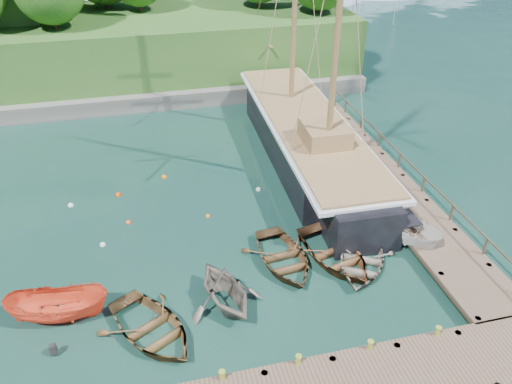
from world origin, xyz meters
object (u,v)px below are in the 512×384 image
motorboat_orange (62,319)px  rowboat_4 (334,260)px  rowboat_0 (153,335)px  cabin_boat_white (401,240)px  schooner (306,140)px  rowboat_3 (360,267)px  rowboat_1 (225,304)px  rowboat_2 (283,263)px

motorboat_orange → rowboat_4: bearing=-76.2°
rowboat_4 → rowboat_0: bearing=-178.4°
cabin_boat_white → schooner: schooner is taller
rowboat_3 → motorboat_orange: (-14.29, -0.09, 0.00)m
rowboat_0 → rowboat_1: (3.37, 1.05, 0.00)m
motorboat_orange → cabin_boat_white: size_ratio=0.95×
rowboat_1 → rowboat_3: (7.07, 0.94, 0.00)m
motorboat_orange → rowboat_2: bearing=-73.4°
cabin_boat_white → rowboat_0: bearing=173.3°
rowboat_0 → rowboat_4: (9.33, 2.80, 0.00)m
rowboat_3 → rowboat_0: bearing=-138.3°
rowboat_4 → motorboat_orange: 13.20m
motorboat_orange → cabin_boat_white: bearing=-74.8°
rowboat_3 → cabin_boat_white: cabin_boat_white is taller
rowboat_2 → motorboat_orange: (-10.57, -1.24, 0.00)m
rowboat_3 → rowboat_4: size_ratio=0.91×
cabin_boat_white → motorboat_orange: bearing=164.0°
rowboat_3 → rowboat_4: bearing=175.1°
rowboat_4 → schooner: bearing=63.8°
rowboat_0 → cabin_boat_white: cabin_boat_white is taller
rowboat_3 → schooner: schooner is taller
rowboat_4 → rowboat_1: bearing=-178.7°
rowboat_4 → rowboat_2: bearing=157.3°
rowboat_1 → cabin_boat_white: (10.07, 2.46, 0.00)m
rowboat_2 → cabin_boat_white: (6.72, 0.36, 0.00)m
rowboat_2 → rowboat_3: bearing=-23.4°
rowboat_0 → motorboat_orange: (-3.85, 1.91, 0.00)m
rowboat_1 → schooner: bearing=41.3°
rowboat_2 → schooner: bearing=59.7°
rowboat_1 → rowboat_3: bearing=-8.5°
rowboat_0 → schooner: schooner is taller
rowboat_1 → rowboat_3: 7.13m
motorboat_orange → cabin_boat_white: cabin_boat_white is taller
rowboat_1 → cabin_boat_white: 10.37m
rowboat_0 → rowboat_4: rowboat_4 is taller
schooner → rowboat_0: bearing=-128.3°
rowboat_1 → schooner: (8.10, 12.69, 1.17)m
rowboat_0 → motorboat_orange: size_ratio=1.09×
rowboat_2 → schooner: 11.67m
rowboat_0 → schooner: bearing=20.0°
rowboat_1 → rowboat_4: bearing=0.3°
rowboat_1 → motorboat_orange: size_ratio=0.89×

